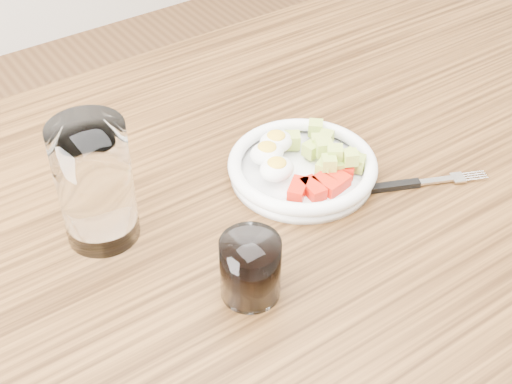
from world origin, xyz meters
TOP-DOWN VIEW (x-y plane):
  - dining_table at (0.00, 0.00)m, footprint 1.50×0.90m
  - bowl at (0.08, 0.03)m, footprint 0.20×0.20m
  - fork at (0.18, -0.07)m, footprint 0.17×0.09m
  - water_glass at (-0.19, 0.08)m, footprint 0.09×0.09m
  - coffee_glass at (-0.09, -0.10)m, footprint 0.07×0.07m

SIDE VIEW (x-z plane):
  - dining_table at x=0.00m, z-range 0.28..1.05m
  - fork at x=0.18m, z-range 0.77..0.78m
  - bowl at x=0.08m, z-range 0.76..0.81m
  - coffee_glass at x=-0.09m, z-range 0.77..0.85m
  - water_glass at x=-0.19m, z-range 0.77..0.93m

